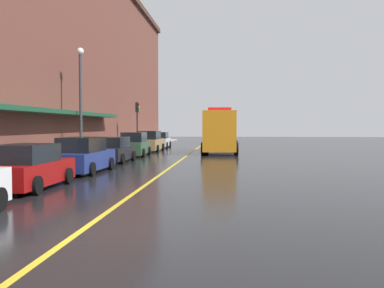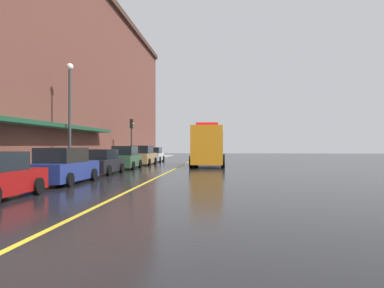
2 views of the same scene
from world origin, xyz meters
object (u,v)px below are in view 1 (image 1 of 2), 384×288
parking_meter_1 (142,138)px  parked_car_5 (149,142)px  parked_car_1 (28,168)px  parked_car_2 (83,156)px  traffic_light_near (137,116)px  utility_truck (221,132)px  parking_meter_2 (84,147)px  parking_meter_3 (90,146)px  parked_car_6 (159,140)px  street_lamp_left (81,92)px  parked_car_3 (114,150)px  parked_car_4 (135,145)px

parking_meter_1 → parked_car_5: bearing=-68.2°
parked_car_1 → parked_car_2: 5.52m
traffic_light_near → utility_truck: bearing=-24.4°
parked_car_2 → parking_meter_1: bearing=5.2°
parking_meter_2 → parking_meter_3: 1.17m
parked_car_5 → parking_meter_1: (-1.45, 3.62, 0.21)m
parking_meter_3 → parking_meter_2: bearing=-90.0°
parking_meter_1 → parking_meter_2: bearing=-90.0°
parked_car_6 → parking_meter_2: (-1.35, -19.68, 0.29)m
parking_meter_1 → parking_meter_3: (0.00, -15.90, 0.00)m
parked_car_6 → street_lamp_left: bearing=172.4°
traffic_light_near → street_lamp_left: bearing=-92.8°
parked_car_3 → parking_meter_1: parked_car_3 is taller
utility_truck → parking_meter_3: (-7.85, -10.18, -0.70)m
parked_car_6 → parked_car_3: bearing=178.5°
parked_car_6 → street_lamp_left: street_lamp_left is taller
parked_car_2 → parking_meter_2: (-1.47, 4.41, 0.25)m
parking_meter_2 → parking_meter_3: bearing=90.0°
parked_car_1 → parking_meter_1: bearing=3.2°
parked_car_2 → parked_car_4: (-0.03, 11.76, 0.03)m
parking_meter_1 → parking_meter_3: 15.90m
parking_meter_1 → traffic_light_near: bearing=-88.4°
parked_car_1 → parked_car_6: parked_car_1 is taller
street_lamp_left → parked_car_1: bearing=-80.3°
street_lamp_left → parking_meter_3: bearing=-10.1°
parking_meter_1 → parked_car_3: bearing=-85.0°
street_lamp_left → parking_meter_2: bearing=-64.8°
parked_car_3 → parked_car_6: (-0.01, 18.06, 0.01)m
parked_car_3 → utility_truck: (6.49, 9.73, 1.00)m
parked_car_1 → parked_car_6: size_ratio=0.97×
parking_meter_2 → parked_car_6: bearing=86.1°
parking_meter_3 → parked_car_5: bearing=83.3°
parked_car_6 → parked_car_5: bearing=179.4°
parked_car_1 → parked_car_2: (0.15, 5.52, 0.04)m
parked_car_2 → parking_meter_3: bearing=16.1°
parking_meter_2 → parking_meter_3: size_ratio=1.00×
parked_car_4 → parking_meter_2: size_ratio=3.37×
parked_car_6 → traffic_light_near: (-1.28, -4.80, 2.39)m
utility_truck → traffic_light_near: 8.66m
parked_car_4 → street_lamp_left: street_lamp_left is taller
parked_car_3 → parked_car_4: parked_car_4 is taller
parked_car_2 → street_lamp_left: size_ratio=0.69×
street_lamp_left → utility_truck: bearing=50.0°
parked_car_3 → parking_meter_3: size_ratio=3.26×
parked_car_3 → traffic_light_near: traffic_light_near is taller
parked_car_6 → parked_car_2: bearing=178.8°
parked_car_1 → utility_truck: utility_truck is taller
parked_car_1 → street_lamp_left: street_lamp_left is taller
utility_truck → parked_car_3: bearing=-33.6°
parked_car_1 → parked_car_4: parked_car_4 is taller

